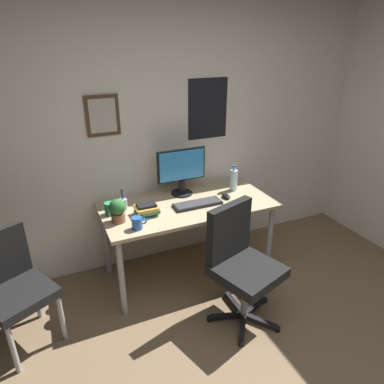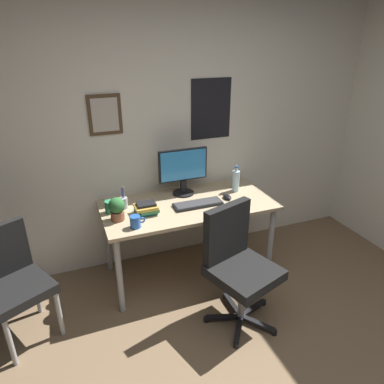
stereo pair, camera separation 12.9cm
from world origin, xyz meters
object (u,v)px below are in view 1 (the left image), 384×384
object	(u,v)px
keyboard	(198,204)
water_bottle	(234,180)
coffee_mug_far	(110,209)
pen_cup	(123,204)
side_chair	(12,284)
monitor	(181,170)
potted_plant	(118,210)
coffee_mug_near	(137,223)
book_stack_left	(147,209)
computer_mouse	(226,196)
office_chair	(240,259)

from	to	relation	value
keyboard	water_bottle	xyz separation A→B (m)	(0.45, 0.16, 0.09)
coffee_mug_far	pen_cup	xyz separation A→B (m)	(0.12, 0.04, 0.00)
side_chair	monitor	size ratio (longest dim) A/B	1.90
water_bottle	potted_plant	xyz separation A→B (m)	(-1.15, -0.17, -0.00)
side_chair	coffee_mug_near	bearing A→B (deg)	0.02
side_chair	book_stack_left	bearing A→B (deg)	10.43
computer_mouse	coffee_mug_far	distance (m)	1.04
side_chair	coffee_mug_far	bearing A→B (deg)	22.62
coffee_mug_near	coffee_mug_far	xyz separation A→B (m)	(-0.14, 0.32, 0.00)
office_chair	keyboard	world-z (taller)	office_chair
monitor	book_stack_left	world-z (taller)	monitor
water_bottle	book_stack_left	size ratio (longest dim) A/B	1.34
monitor	book_stack_left	xyz separation A→B (m)	(-0.42, -0.27, -0.19)
potted_plant	pen_cup	distance (m)	0.22
coffee_mug_far	pen_cup	world-z (taller)	pen_cup
monitor	office_chair	bearing A→B (deg)	-83.04
monitor	book_stack_left	distance (m)	0.54
keyboard	coffee_mug_far	distance (m)	0.75
keyboard	coffee_mug_near	bearing A→B (deg)	-162.75
keyboard	side_chair	bearing A→B (deg)	-173.04
keyboard	coffee_mug_far	xyz separation A→B (m)	(-0.73, 0.14, 0.04)
keyboard	computer_mouse	bearing A→B (deg)	5.68
computer_mouse	pen_cup	xyz separation A→B (m)	(-0.91, 0.15, 0.04)
computer_mouse	pen_cup	world-z (taller)	pen_cup
office_chair	pen_cup	world-z (taller)	office_chair
monitor	pen_cup	distance (m)	0.62
coffee_mug_far	book_stack_left	xyz separation A→B (m)	(0.28, -0.13, -0.00)
office_chair	coffee_mug_far	distance (m)	1.13
keyboard	pen_cup	bearing A→B (deg)	163.32
coffee_mug_near	coffee_mug_far	distance (m)	0.35
office_chair	monitor	size ratio (longest dim) A/B	2.07
side_chair	coffee_mug_near	size ratio (longest dim) A/B	7.30
side_chair	keyboard	distance (m)	1.54
keyboard	pen_cup	size ratio (longest dim) A/B	2.15
side_chair	computer_mouse	bearing A→B (deg)	6.75
office_chair	keyboard	distance (m)	0.65
office_chair	side_chair	distance (m)	1.64
coffee_mug_near	book_stack_left	xyz separation A→B (m)	(0.14, 0.19, -0.00)
monitor	coffee_mug_far	size ratio (longest dim) A/B	3.70
coffee_mug_near	computer_mouse	bearing A→B (deg)	13.47
office_chair	potted_plant	size ratio (longest dim) A/B	4.87
pen_cup	coffee_mug_far	bearing A→B (deg)	-159.75
coffee_mug_far	office_chair	bearing A→B (deg)	-42.80
potted_plant	computer_mouse	bearing A→B (deg)	2.44
pen_cup	computer_mouse	bearing A→B (deg)	-9.56
office_chair	water_bottle	distance (m)	0.91
computer_mouse	book_stack_left	bearing A→B (deg)	-178.46
office_chair	computer_mouse	xyz separation A→B (m)	(0.22, 0.64, 0.22)
water_bottle	coffee_mug_near	world-z (taller)	water_bottle
water_bottle	office_chair	bearing A→B (deg)	-116.00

